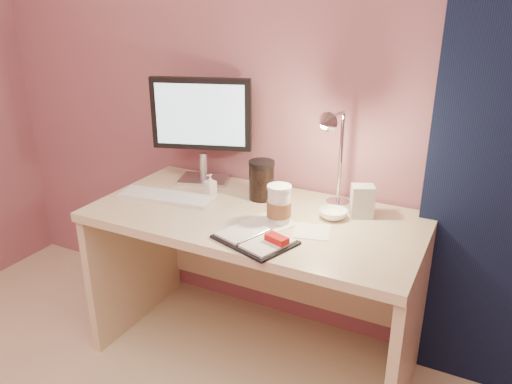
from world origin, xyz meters
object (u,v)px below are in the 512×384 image
at_px(desk, 262,253).
at_px(lotion_bottle, 210,184).
at_px(monitor, 201,121).
at_px(planner, 257,239).
at_px(desk_lamp, 336,151).
at_px(bowl, 333,214).
at_px(dark_jar, 262,182).
at_px(keyboard, 167,197).
at_px(product_box, 362,201).
at_px(coffee_cup, 279,205).

height_order(desk, lotion_bottle, lotion_bottle).
height_order(monitor, planner, monitor).
height_order(lotion_bottle, desk_lamp, desk_lamp).
relative_size(bowl, dark_jar, 0.74).
distance_m(bowl, desk_lamp, 0.26).
relative_size(keyboard, lotion_bottle, 4.58).
height_order(bowl, desk_lamp, desk_lamp).
height_order(bowl, dark_jar, dark_jar).
bearing_deg(bowl, product_box, 35.09).
bearing_deg(planner, lotion_bottle, 159.44).
xyz_separation_m(coffee_cup, product_box, (0.28, 0.21, -0.01)).
xyz_separation_m(monitor, keyboard, (-0.02, -0.27, -0.30)).
bearing_deg(planner, desk_lamp, 83.77).
bearing_deg(desk, product_box, 13.48).
distance_m(bowl, dark_jar, 0.37).
relative_size(monitor, coffee_cup, 3.17).
distance_m(coffee_cup, dark_jar, 0.26).
bearing_deg(dark_jar, product_box, 1.50).
distance_m(desk, desk_lamp, 0.58).
relative_size(planner, bowl, 2.82).
xyz_separation_m(lotion_bottle, dark_jar, (0.24, 0.05, 0.03)).
relative_size(coffee_cup, lotion_bottle, 1.68).
bearing_deg(keyboard, monitor, 77.40).
bearing_deg(desk, coffee_cup, -41.37).
xyz_separation_m(lotion_bottle, product_box, (0.69, 0.07, 0.02)).
xyz_separation_m(desk, desk_lamp, (0.29, 0.06, 0.50)).
bearing_deg(desk_lamp, planner, -109.30).
distance_m(coffee_cup, bowl, 0.24).
relative_size(keyboard, planner, 1.31).
relative_size(bowl, lotion_bottle, 1.24).
bearing_deg(bowl, planner, -119.46).
height_order(monitor, coffee_cup, monitor).
bearing_deg(monitor, desk_lamp, -26.26).
relative_size(planner, product_box, 2.43).
xyz_separation_m(bowl, lotion_bottle, (-0.59, 0.00, 0.03)).
height_order(keyboard, desk_lamp, desk_lamp).
height_order(desk, coffee_cup, coffee_cup).
bearing_deg(desk, bowl, 5.24).
xyz_separation_m(coffee_cup, lotion_bottle, (-0.41, 0.14, -0.03)).
relative_size(product_box, desk_lamp, 0.31).
bearing_deg(monitor, desk, -40.01).
bearing_deg(desk, monitor, 158.11).
height_order(monitor, bowl, monitor).
bearing_deg(coffee_cup, dark_jar, 131.57).
bearing_deg(coffee_cup, bowl, 37.41).
bearing_deg(bowl, dark_jar, 170.86).
bearing_deg(planner, desk, 130.93).
relative_size(planner, dark_jar, 2.08).
xyz_separation_m(desk, coffee_cup, (0.13, -0.11, 0.30)).
xyz_separation_m(keyboard, lotion_bottle, (0.15, 0.14, 0.04)).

